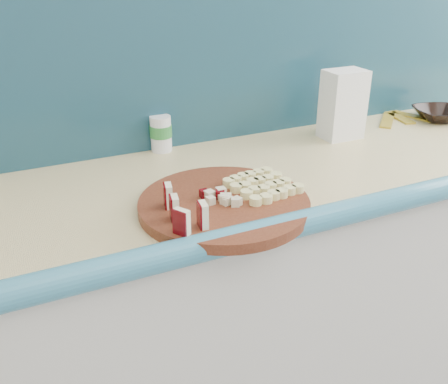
% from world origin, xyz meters
% --- Properties ---
extents(kitchen_counter, '(2.20, 0.63, 0.91)m').
position_xyz_m(kitchen_counter, '(0.10, 1.50, 0.46)').
color(kitchen_counter, silver).
rests_on(kitchen_counter, ground).
extents(backsplash, '(2.20, 0.02, 0.50)m').
position_xyz_m(backsplash, '(0.10, 1.79, 1.16)').
color(backsplash, teal).
rests_on(backsplash, kitchen_counter).
extents(cutting_board, '(0.45, 0.45, 0.02)m').
position_xyz_m(cutting_board, '(-0.46, 1.33, 0.92)').
color(cutting_board, '#4E1F10').
rests_on(cutting_board, kitchen_counter).
extents(apple_wedges, '(0.07, 0.16, 0.05)m').
position_xyz_m(apple_wedges, '(-0.58, 1.28, 0.96)').
color(apple_wedges, '#FCF1CA').
rests_on(apple_wedges, cutting_board).
extents(apple_chunks, '(0.07, 0.06, 0.02)m').
position_xyz_m(apple_chunks, '(-0.48, 1.33, 0.94)').
color(apple_chunks, '#FBEEC9').
rests_on(apple_chunks, cutting_board).
extents(banana_slices, '(0.17, 0.17, 0.02)m').
position_xyz_m(banana_slices, '(-0.35, 1.35, 0.94)').
color(banana_slices, '#F0E993').
rests_on(banana_slices, cutting_board).
extents(brown_bowl, '(0.21, 0.21, 0.04)m').
position_xyz_m(brown_bowl, '(0.53, 1.63, 0.93)').
color(brown_bowl, black).
rests_on(brown_bowl, kitchen_counter).
extents(flour_bag, '(0.13, 0.09, 0.22)m').
position_xyz_m(flour_bag, '(0.10, 1.63, 1.02)').
color(flour_bag, white).
rests_on(flour_bag, kitchen_counter).
extents(canister, '(0.07, 0.07, 0.11)m').
position_xyz_m(canister, '(-0.46, 1.76, 0.97)').
color(canister, white).
rests_on(canister, kitchen_counter).
extents(banana_peel, '(0.24, 0.21, 0.01)m').
position_xyz_m(banana_peel, '(0.42, 1.70, 0.91)').
color(banana_peel, gold).
rests_on(banana_peel, kitchen_counter).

